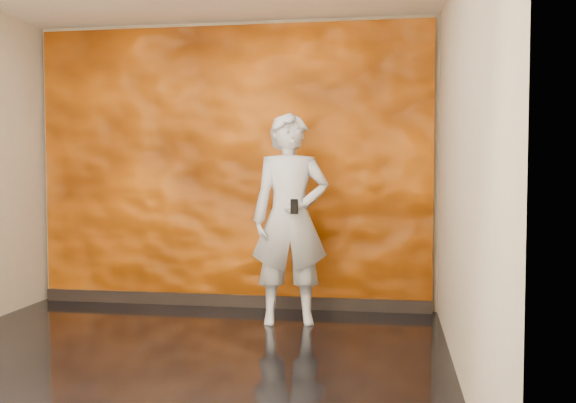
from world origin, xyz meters
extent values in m
cube|color=black|center=(0.00, 0.00, -0.01)|extent=(4.00, 4.00, 0.01)
cube|color=tan|center=(0.00, 2.00, 1.40)|extent=(4.00, 0.02, 2.80)
cube|color=tan|center=(2.00, 0.00, 1.40)|extent=(0.02, 4.00, 2.80)
cube|color=orange|center=(0.00, 1.96, 1.38)|extent=(3.90, 0.06, 2.75)
cube|color=black|center=(0.00, 1.92, 0.06)|extent=(3.90, 0.04, 0.12)
imported|color=#9399A0|center=(0.69, 1.35, 0.92)|extent=(0.75, 0.57, 1.85)
cube|color=black|center=(0.76, 1.11, 1.05)|extent=(0.07, 0.04, 0.13)
camera|label=1|loc=(1.57, -4.18, 1.37)|focal=40.00mm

